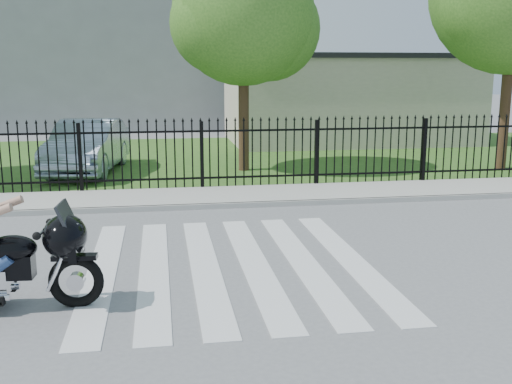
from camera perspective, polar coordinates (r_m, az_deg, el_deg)
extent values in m
plane|color=slate|center=(9.68, -2.52, -6.98)|extent=(120.00, 120.00, 0.00)
cube|color=#ADAAA3|center=(14.47, -4.83, -0.48)|extent=(40.00, 2.00, 0.12)
cube|color=#ADAAA3|center=(13.50, -4.50, -1.36)|extent=(40.00, 0.12, 0.12)
cube|color=#2A591E|center=(21.36, -6.29, 3.28)|extent=(40.00, 12.00, 0.02)
cube|color=black|center=(15.40, -5.14, 1.34)|extent=(26.00, 0.04, 0.05)
cube|color=black|center=(15.23, -5.22, 5.79)|extent=(26.00, 0.04, 0.05)
cylinder|color=#382316|center=(18.32, -1.19, 8.48)|extent=(0.32, 0.32, 4.16)
sphere|color=#31621C|center=(18.36, -1.22, 16.61)|extent=(4.20, 4.20, 4.20)
cylinder|color=#382316|center=(20.11, 22.73, 8.79)|extent=(0.32, 0.32, 4.80)
cube|color=beige|center=(26.41, 8.67, 8.60)|extent=(10.00, 6.00, 3.50)
cube|color=black|center=(26.38, 8.80, 12.62)|extent=(10.20, 6.20, 0.20)
cube|color=gray|center=(35.29, -12.83, 16.09)|extent=(15.00, 10.00, 12.00)
torus|color=black|center=(8.31, -16.76, -8.16)|extent=(0.73, 0.19, 0.73)
ellipsoid|color=black|center=(8.36, -22.27, -5.01)|extent=(0.68, 0.46, 0.35)
ellipsoid|color=black|center=(8.14, -17.74, -4.03)|extent=(0.62, 0.79, 0.57)
imported|color=#9DADC5|center=(18.76, -15.76, 4.22)|extent=(2.28, 4.96, 1.58)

